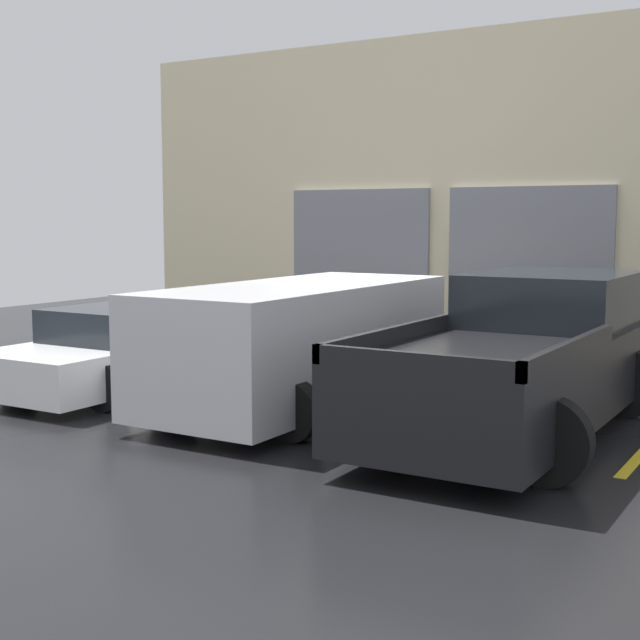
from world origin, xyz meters
name	(u,v)px	position (x,y,z in m)	size (l,w,h in m)	color
ground_plane	(370,384)	(0.00, 0.00, 0.00)	(28.00, 28.00, 0.00)	black
shophouse_building	(458,199)	(-0.01, 3.29, 2.77)	(13.03, 0.68, 5.63)	beige
pickup_truck	(523,359)	(2.84, -1.62, 0.84)	(2.61, 5.43, 1.77)	black
sedan_white	(136,348)	(-2.84, -1.90, 0.57)	(2.26, 4.59, 1.19)	white
sedan_side	(300,341)	(0.00, -1.93, 0.88)	(2.38, 4.85, 1.61)	silver
parking_stripe_far_left	(66,378)	(-4.26, -1.93, 0.00)	(0.12, 2.20, 0.01)	gold
parking_stripe_left	(213,397)	(-1.42, -1.93, 0.00)	(0.12, 2.20, 0.01)	gold
parking_stripe_centre	(399,421)	(1.42, -1.93, 0.00)	(0.12, 2.20, 0.01)	gold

